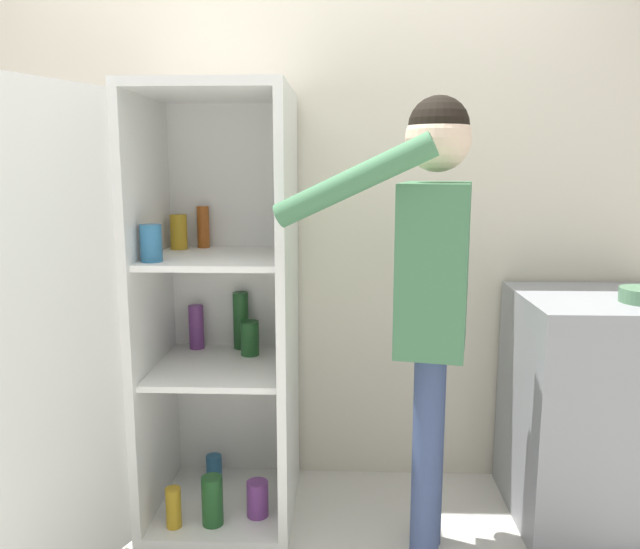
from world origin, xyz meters
name	(u,v)px	position (x,y,z in m)	size (l,w,h in m)	color
wall_back	(292,203)	(0.00, 0.98, 1.27)	(7.00, 0.06, 2.55)	beige
refrigerator	(191,317)	(-0.36, 0.54, 0.86)	(0.87, 1.17, 1.74)	white
person	(431,273)	(0.54, 0.32, 1.08)	(0.70, 0.53, 1.67)	#384770
counter	(595,409)	(1.26, 0.61, 0.47)	(0.64, 0.63, 0.93)	gray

